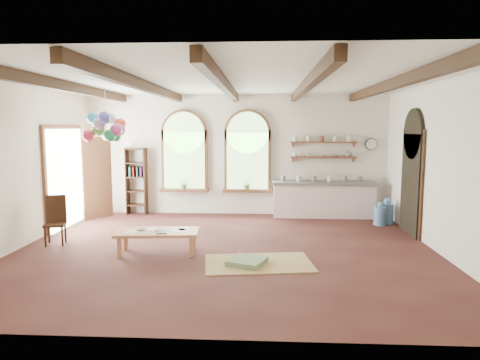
# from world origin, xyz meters

# --- Properties ---
(floor) EXTENTS (8.00, 8.00, 0.00)m
(floor) POSITION_xyz_m (0.00, 0.00, 0.00)
(floor) COLOR #4E2720
(floor) RESTS_ON ground
(ceiling_beams) EXTENTS (6.20, 6.80, 0.18)m
(ceiling_beams) POSITION_xyz_m (0.00, 0.00, 3.10)
(ceiling_beams) COLOR #341E10
(ceiling_beams) RESTS_ON ceiling
(window_left) EXTENTS (1.30, 0.28, 2.20)m
(window_left) POSITION_xyz_m (-1.40, 3.43, 1.63)
(window_left) COLOR brown
(window_left) RESTS_ON floor
(window_right) EXTENTS (1.30, 0.28, 2.20)m
(window_right) POSITION_xyz_m (0.30, 3.43, 1.63)
(window_right) COLOR brown
(window_right) RESTS_ON floor
(left_doorway) EXTENTS (0.10, 1.90, 2.50)m
(left_doorway) POSITION_xyz_m (-3.95, 1.80, 1.15)
(left_doorway) COLOR brown
(left_doorway) RESTS_ON floor
(right_doorway) EXTENTS (0.10, 1.30, 2.40)m
(right_doorway) POSITION_xyz_m (3.95, 1.50, 1.10)
(right_doorway) COLOR black
(right_doorway) RESTS_ON floor
(kitchen_counter) EXTENTS (2.68, 0.62, 0.94)m
(kitchen_counter) POSITION_xyz_m (2.30, 3.20, 0.48)
(kitchen_counter) COLOR silver
(kitchen_counter) RESTS_ON floor
(wall_shelf_lower) EXTENTS (1.70, 0.24, 0.04)m
(wall_shelf_lower) POSITION_xyz_m (2.30, 3.38, 1.55)
(wall_shelf_lower) COLOR brown
(wall_shelf_lower) RESTS_ON wall_back
(wall_shelf_upper) EXTENTS (1.70, 0.24, 0.04)m
(wall_shelf_upper) POSITION_xyz_m (2.30, 3.38, 1.95)
(wall_shelf_upper) COLOR brown
(wall_shelf_upper) RESTS_ON wall_back
(wall_clock) EXTENTS (0.32, 0.04, 0.32)m
(wall_clock) POSITION_xyz_m (3.55, 3.45, 1.90)
(wall_clock) COLOR black
(wall_clock) RESTS_ON wall_back
(bookshelf) EXTENTS (0.53, 0.32, 1.80)m
(bookshelf) POSITION_xyz_m (-2.70, 3.32, 0.90)
(bookshelf) COLOR #341E10
(bookshelf) RESTS_ON floor
(coffee_table) EXTENTS (1.56, 0.82, 0.43)m
(coffee_table) POSITION_xyz_m (-1.24, -0.29, 0.38)
(coffee_table) COLOR tan
(coffee_table) RESTS_ON floor
(side_chair) EXTENTS (0.48, 0.48, 0.98)m
(side_chair) POSITION_xyz_m (-3.44, 0.22, 0.28)
(side_chair) COLOR #341E10
(side_chair) RESTS_ON floor
(floor_mat) EXTENTS (1.97, 1.37, 0.02)m
(floor_mat) POSITION_xyz_m (0.64, -0.80, 0.01)
(floor_mat) COLOR tan
(floor_mat) RESTS_ON floor
(floor_cushion) EXTENTS (0.74, 0.74, 0.10)m
(floor_cushion) POSITION_xyz_m (0.45, -0.86, 0.05)
(floor_cushion) COLOR #6E885E
(floor_cushion) RESTS_ON floor
(water_jug_a) EXTENTS (0.33, 0.33, 0.63)m
(water_jug_a) POSITION_xyz_m (3.75, 2.50, 0.27)
(water_jug_a) COLOR #5382B3
(water_jug_a) RESTS_ON floor
(water_jug_b) EXTENTS (0.29, 0.29, 0.57)m
(water_jug_b) POSITION_xyz_m (3.54, 2.30, 0.25)
(water_jug_b) COLOR #5382B3
(water_jug_b) RESTS_ON floor
(balloon_cluster) EXTENTS (0.81, 0.87, 1.15)m
(balloon_cluster) POSITION_xyz_m (-2.55, 0.80, 2.33)
(balloon_cluster) COLOR silver
(balloon_cluster) RESTS_ON floor
(table_book) EXTENTS (0.24, 0.28, 0.02)m
(table_book) POSITION_xyz_m (-1.66, -0.24, 0.44)
(table_book) COLOR olive
(table_book) RESTS_ON coffee_table
(tablet) EXTENTS (0.27, 0.32, 0.01)m
(tablet) POSITION_xyz_m (-1.15, -0.41, 0.44)
(tablet) COLOR black
(tablet) RESTS_ON coffee_table
(potted_plant_left) EXTENTS (0.27, 0.23, 0.30)m
(potted_plant_left) POSITION_xyz_m (-1.40, 3.32, 0.85)
(potted_plant_left) COLOR #598C4C
(potted_plant_left) RESTS_ON window_left
(potted_plant_right) EXTENTS (0.27, 0.23, 0.30)m
(potted_plant_right) POSITION_xyz_m (0.30, 3.32, 0.85)
(potted_plant_right) COLOR #598C4C
(potted_plant_right) RESTS_ON window_right
(shelf_cup_a) EXTENTS (0.12, 0.10, 0.10)m
(shelf_cup_a) POSITION_xyz_m (1.55, 3.38, 1.62)
(shelf_cup_a) COLOR white
(shelf_cup_a) RESTS_ON wall_shelf_lower
(shelf_cup_b) EXTENTS (0.10, 0.10, 0.09)m
(shelf_cup_b) POSITION_xyz_m (1.90, 3.38, 1.62)
(shelf_cup_b) COLOR beige
(shelf_cup_b) RESTS_ON wall_shelf_lower
(shelf_bowl_a) EXTENTS (0.22, 0.22, 0.05)m
(shelf_bowl_a) POSITION_xyz_m (2.25, 3.38, 1.60)
(shelf_bowl_a) COLOR beige
(shelf_bowl_a) RESTS_ON wall_shelf_lower
(shelf_bowl_b) EXTENTS (0.20, 0.20, 0.06)m
(shelf_bowl_b) POSITION_xyz_m (2.60, 3.38, 1.60)
(shelf_bowl_b) COLOR #8C664C
(shelf_bowl_b) RESTS_ON wall_shelf_lower
(shelf_vase) EXTENTS (0.18, 0.18, 0.19)m
(shelf_vase) POSITION_xyz_m (2.95, 3.38, 1.67)
(shelf_vase) COLOR slate
(shelf_vase) RESTS_ON wall_shelf_lower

